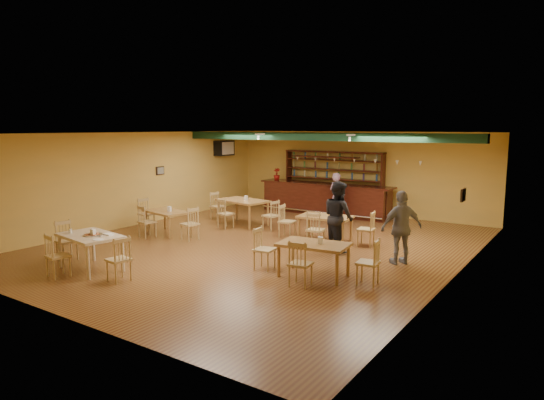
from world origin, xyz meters
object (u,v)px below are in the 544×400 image
Objects in this scene: dining_table_d at (314,260)px; patron_bar at (337,197)px; dining_table_a at (243,212)px; bar_counter at (325,199)px; dining_table_c at (167,222)px; near_table at (91,252)px; patron_right_a at (338,216)px; dining_table_b at (325,229)px.

patron_bar is at bearing 105.28° from dining_table_d.
dining_table_a is 5.89m from dining_table_d.
dining_table_c is (-2.34, -5.59, -0.22)m from bar_counter.
patron_right_a reaches higher than near_table.
dining_table_a is 3.27m from patron_bar.
bar_counter is at bearing 111.48° from dining_table_b.
dining_table_a is 1.00× the size of patron_bar.
patron_right_a is at bearing -9.08° from dining_table_a.
patron_right_a reaches higher than dining_table_c.
dining_table_c is at bearing -112.68° from bar_counter.
patron_bar is at bearing -42.95° from bar_counter.
dining_table_d is 6.51m from patron_bar.
dining_table_c is 5.29m from patron_right_a.
dining_table_a is at bearing 135.18° from dining_table_d.
dining_table_a is 3.39m from dining_table_b.
dining_table_d is (5.69, -1.23, 0.02)m from dining_table_c.
patron_right_a is (5.17, 0.98, 0.56)m from dining_table_c.
patron_bar reaches higher than dining_table_a.
dining_table_b is at bearing 32.55° from dining_table_c.
dining_table_c is at bearing 119.09° from near_table.
dining_table_c is 5.82m from dining_table_d.
dining_table_d is 0.80× the size of patron_right_a.
near_table is (1.32, -3.57, 0.05)m from dining_table_c.
dining_table_b is 3.29m from dining_table_d.
bar_counter is at bearing 109.09° from dining_table_d.
dining_table_c is at bearing 44.15° from patron_right_a.
dining_table_b is 0.99× the size of dining_table_d.
dining_table_a reaches higher than dining_table_c.
dining_table_b is 3.23m from patron_bar.
dining_table_a is 1.10× the size of near_table.
dining_table_a is 5.95m from near_table.
patron_bar is (3.22, 4.77, 0.47)m from dining_table_c.
dining_table_a is 1.14× the size of dining_table_b.
dining_table_b is 0.79× the size of patron_right_a.
bar_counter reaches higher than dining_table_d.
dining_table_c is 0.93× the size of near_table.
patron_bar reaches higher than dining_table_c.
dining_table_d reaches higher than dining_table_c.
dining_table_d is (4.66, -3.60, -0.04)m from dining_table_a.
dining_table_c is at bearing -104.08° from dining_table_a.
bar_counter reaches higher than dining_table_a.
dining_table_b is at bearing -11.60° from patron_right_a.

